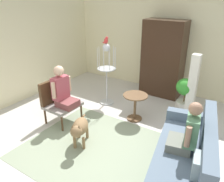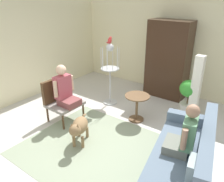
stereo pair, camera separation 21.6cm
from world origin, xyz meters
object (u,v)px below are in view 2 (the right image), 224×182
object	(u,v)px
column_lamp	(196,89)
armoire_cabinet	(168,60)
bird_cage_stand	(110,70)
potted_plant	(188,95)
round_end_table	(137,104)
parrot	(110,40)
dog	(79,127)
person_on_couch	(185,134)
armchair	(60,97)
couch	(184,158)
person_on_armchair	(65,89)

from	to	relation	value
column_lamp	armoire_cabinet	distance (m)	1.36
bird_cage_stand	potted_plant	xyz separation A→B (m)	(1.81, 0.54, -0.38)
round_end_table	column_lamp	xyz separation A→B (m)	(0.98, 0.81, 0.34)
parrot	potted_plant	distance (m)	2.20
dog	bird_cage_stand	world-z (taller)	bird_cage_stand
person_on_couch	parrot	bearing A→B (deg)	150.10
armchair	parrot	xyz separation A→B (m)	(0.42, 1.27, 1.10)
dog	bird_cage_stand	size ratio (longest dim) A/B	0.48
person_on_couch	parrot	world-z (taller)	parrot
dog	couch	bearing A→B (deg)	11.64
couch	armoire_cabinet	bearing A→B (deg)	119.27
armchair	person_on_couch	distance (m)	2.83
round_end_table	potted_plant	bearing A→B (deg)	47.20
couch	armoire_cabinet	size ratio (longest dim) A/B	1.01
armoire_cabinet	bird_cage_stand	bearing A→B (deg)	-125.88
potted_plant	parrot	bearing A→B (deg)	-163.34
armchair	person_on_armchair	distance (m)	0.30
round_end_table	dog	world-z (taller)	round_end_table
couch	person_on_couch	xyz separation A→B (m)	(-0.03, -0.03, 0.44)
person_on_couch	column_lamp	bearing A→B (deg)	102.90
round_end_table	parrot	world-z (taller)	parrot
dog	armoire_cabinet	bearing A→B (deg)	83.09
dog	parrot	world-z (taller)	parrot
armchair	bird_cage_stand	world-z (taller)	bird_cage_stand
couch	dog	xyz separation A→B (m)	(-1.85, -0.38, 0.06)
dog	bird_cage_stand	bearing A→B (deg)	108.33
potted_plant	armoire_cabinet	xyz separation A→B (m)	(-0.87, 0.76, 0.51)
armoire_cabinet	person_on_couch	bearing A→B (deg)	-61.56
couch	armchair	bearing A→B (deg)	178.46
round_end_table	armoire_cabinet	distance (m)	1.76
person_on_couch	potted_plant	size ratio (longest dim) A/B	0.94
person_on_armchair	potted_plant	bearing A→B (deg)	41.40
couch	parrot	xyz separation A→B (m)	(-2.43, 1.35, 1.31)
bird_cage_stand	potted_plant	distance (m)	1.93
person_on_couch	armoire_cabinet	size ratio (longest dim) A/B	0.40
potted_plant	armchair	bearing A→B (deg)	-140.89
bird_cage_stand	parrot	bearing A→B (deg)	180.00
bird_cage_stand	potted_plant	size ratio (longest dim) A/B	1.79
column_lamp	couch	bearing A→B (deg)	-75.87
round_end_table	armoire_cabinet	bearing A→B (deg)	91.70
couch	bird_cage_stand	world-z (taller)	bird_cage_stand
round_end_table	parrot	size ratio (longest dim) A/B	3.55
dog	column_lamp	size ratio (longest dim) A/B	0.50
person_on_couch	dog	size ratio (longest dim) A/B	1.09
person_on_armchair	column_lamp	bearing A→B (deg)	38.00
column_lamp	dog	bearing A→B (deg)	-122.53
armchair	person_on_armchair	xyz separation A→B (m)	(0.17, -0.00, 0.24)
person_on_armchair	armoire_cabinet	distance (m)	2.85
person_on_couch	person_on_armchair	world-z (taller)	person_on_armchair
couch	armoire_cabinet	xyz separation A→B (m)	(-1.49, 2.65, 0.70)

